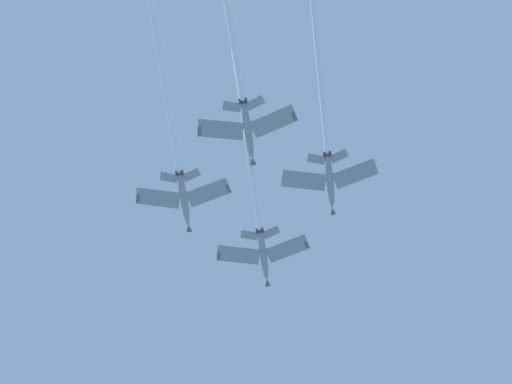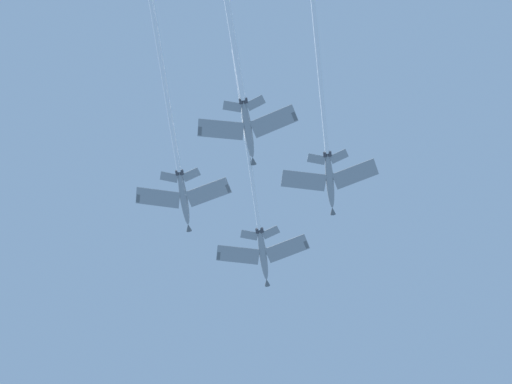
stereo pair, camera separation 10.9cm
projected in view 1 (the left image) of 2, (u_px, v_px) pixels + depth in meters
name	position (u px, v px, depth m)	size (l,w,h in m)	color
jet_lead	(258.00, 221.00, 140.91)	(34.80, 40.95, 9.78)	gray
jet_left_wing	(173.00, 136.00, 134.95)	(39.12, 48.05, 11.54)	gray
jet_right_wing	(324.00, 122.00, 133.34)	(40.48, 48.64, 11.23)	gray
jet_slot	(234.00, 48.00, 126.79)	(41.48, 47.90, 12.54)	gray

